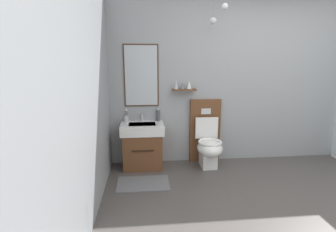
{
  "coord_description": "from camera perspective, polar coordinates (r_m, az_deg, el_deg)",
  "views": [
    {
      "loc": [
        -1.81,
        -2.04,
        1.57
      ],
      "look_at": [
        -1.46,
        1.6,
        0.79
      ],
      "focal_mm": 27.01,
      "sensor_mm": 36.0,
      "label": 1
    }
  ],
  "objects": [
    {
      "name": "ground_plane",
      "position": [
        3.17,
        32.77,
        -20.67
      ],
      "size": [
        6.09,
        5.02,
        0.1
      ],
      "primitive_type": "cube",
      "color": "#4C4744",
      "rests_on": "ground"
    },
    {
      "name": "bath_mat",
      "position": [
        3.45,
        -5.62,
        -14.91
      ],
      "size": [
        0.68,
        0.44,
        0.01
      ],
      "primitive_type": "cube",
      "color": "slate",
      "rests_on": "ground"
    },
    {
      "name": "toilet",
      "position": [
        3.94,
        8.84,
        -5.67
      ],
      "size": [
        0.48,
        0.62,
        1.0
      ],
      "color": "brown",
      "rests_on": "ground"
    },
    {
      "name": "tap_on_left_sink",
      "position": [
        3.89,
        -5.87,
        -0.15
      ],
      "size": [
        0.03,
        0.13,
        0.11
      ],
      "color": "silver",
      "rests_on": "vanity_sink_left"
    },
    {
      "name": "wall_left",
      "position": [
        2.13,
        -21.21,
        5.21
      ],
      "size": [
        0.12,
        3.82,
        2.68
      ],
      "primitive_type": "cube",
      "color": "#999EA3",
      "rests_on": "ground"
    },
    {
      "name": "vanity_sink_left",
      "position": [
        3.84,
        -5.75,
        -6.39
      ],
      "size": [
        0.63,
        0.45,
        0.68
      ],
      "color": "brown",
      "rests_on": "ground"
    },
    {
      "name": "wall_back",
      "position": [
        4.29,
        19.4,
        8.41
      ],
      "size": [
        4.89,
        0.55,
        2.68
      ],
      "color": "#999EA3",
      "rests_on": "ground"
    },
    {
      "name": "toothbrush_cup",
      "position": [
        3.89,
        -9.35,
        -0.5
      ],
      "size": [
        0.07,
        0.07,
        0.2
      ],
      "color": "silver",
      "rests_on": "vanity_sink_left"
    },
    {
      "name": "soap_dispenser",
      "position": [
        3.89,
        -2.24,
        0.17
      ],
      "size": [
        0.06,
        0.06,
        0.2
      ],
      "color": "#4C4C51",
      "rests_on": "vanity_sink_left"
    }
  ]
}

